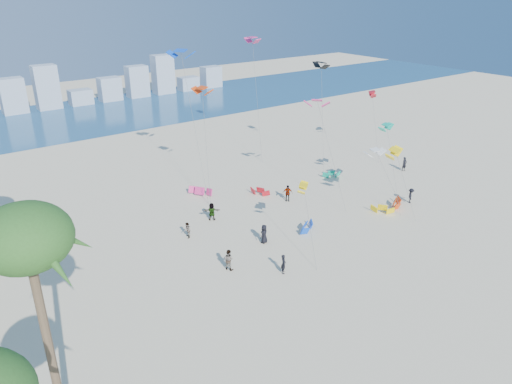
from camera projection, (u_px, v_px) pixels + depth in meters
ground at (359, 336)px, 33.12m from camera, size 220.00×220.00×0.00m
ocean at (57, 120)px, 86.28m from camera, size 220.00×220.00×0.00m
kitesurfer_near at (284, 264)px, 40.03m from camera, size 0.70×0.75×1.73m
kitesurfer_mid at (228, 260)px, 40.54m from camera, size 1.02×1.11×1.86m
kitesurfers_far at (289, 205)px, 50.66m from camera, size 32.34×10.76×1.89m
grounded_kites at (300, 198)px, 53.47m from camera, size 19.05×18.31×0.96m
flying_kites at (306, 95)px, 54.14m from camera, size 29.95×31.92×16.41m
distant_skyline at (33, 95)px, 91.80m from camera, size 85.00×3.00×8.40m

